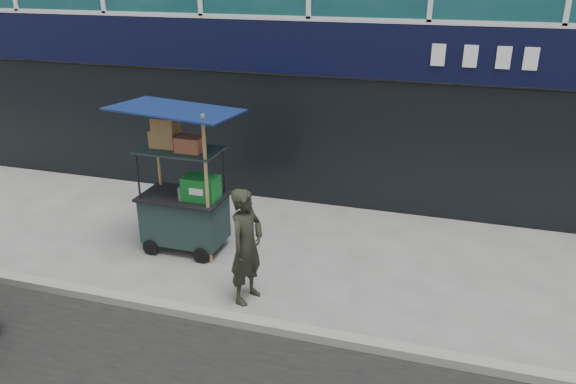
% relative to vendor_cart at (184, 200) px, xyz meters
% --- Properties ---
extents(ground, '(80.00, 80.00, 0.00)m').
position_rel_vendor_cart_xyz_m(ground, '(1.34, -1.51, -0.84)').
color(ground, '#5F5F5B').
rests_on(ground, ground).
extents(curb, '(80.00, 0.18, 0.12)m').
position_rel_vendor_cart_xyz_m(curb, '(1.34, -1.71, -0.78)').
color(curb, gray).
rests_on(curb, ground).
extents(vendor_cart, '(1.78, 1.27, 2.39)m').
position_rel_vendor_cart_xyz_m(vendor_cart, '(0.00, 0.00, 0.00)').
color(vendor_cart, black).
rests_on(vendor_cart, ground).
extents(vendor_man, '(0.52, 0.67, 1.62)m').
position_rel_vendor_cart_xyz_m(vendor_man, '(1.46, -1.10, -0.03)').
color(vendor_man, black).
rests_on(vendor_man, ground).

